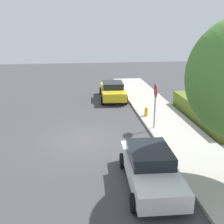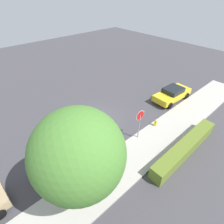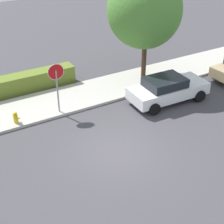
{
  "view_description": "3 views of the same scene",
  "coord_description": "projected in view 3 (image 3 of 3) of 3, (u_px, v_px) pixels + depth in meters",
  "views": [
    {
      "loc": [
        13.87,
        -0.17,
        5.95
      ],
      "look_at": [
        -1.01,
        1.71,
        1.17
      ],
      "focal_mm": 45.0,
      "sensor_mm": 36.0,
      "label": 1
    },
    {
      "loc": [
        7.44,
        10.37,
        10.22
      ],
      "look_at": [
        -0.69,
        1.3,
        1.2
      ],
      "focal_mm": 28.0,
      "sensor_mm": 36.0,
      "label": 2
    },
    {
      "loc": [
        -6.23,
        -10.21,
        9.12
      ],
      "look_at": [
        0.59,
        1.44,
        1.04
      ],
      "focal_mm": 55.0,
      "sensor_mm": 36.0,
      "label": 3
    }
  ],
  "objects": [
    {
      "name": "fire_hydrant",
      "position": [
        16.0,
        119.0,
        16.53
      ],
      "size": [
        0.3,
        0.22,
        0.72
      ],
      "color": "gold",
      "rests_on": "ground_plane"
    },
    {
      "name": "ground_plane",
      "position": [
        117.0,
        151.0,
        14.94
      ],
      "size": [
        60.0,
        60.0,
        0.0
      ],
      "primitive_type": "plane",
      "color": "#423F44"
    },
    {
      "name": "parked_car_white",
      "position": [
        168.0,
        89.0,
        18.41
      ],
      "size": [
        4.43,
        2.09,
        1.42
      ],
      "color": "white",
      "rests_on": "ground_plane"
    },
    {
      "name": "front_yard_hedge",
      "position": [
        13.0,
        86.0,
        19.2
      ],
      "size": [
        7.27,
        0.94,
        1.06
      ],
      "color": "olive",
      "rests_on": "ground_plane"
    },
    {
      "name": "sidewalk_curb",
      "position": [
        67.0,
        99.0,
        18.82
      ],
      "size": [
        32.0,
        2.94,
        0.14
      ],
      "primitive_type": "cube",
      "color": "#B2ADA3",
      "rests_on": "ground_plane"
    },
    {
      "name": "street_tree_near_corner",
      "position": [
        145.0,
        10.0,
        19.2
      ],
      "size": [
        4.25,
        4.25,
        6.34
      ],
      "color": "#422D1E",
      "rests_on": "ground_plane"
    },
    {
      "name": "stop_sign",
      "position": [
        57.0,
        80.0,
        16.64
      ],
      "size": [
        0.82,
        0.08,
        2.75
      ],
      "color": "gray",
      "rests_on": "ground_plane"
    }
  ]
}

